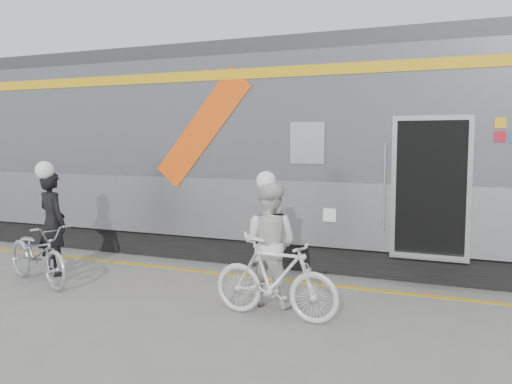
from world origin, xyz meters
The scene contains 9 objects.
ground centered at (0.00, 0.00, 0.00)m, with size 90.00×90.00×0.00m, color slate.
train centered at (0.67, 4.19, 2.05)m, with size 24.00×3.17×4.10m.
safety_strip centered at (0.00, 2.15, 0.00)m, with size 24.00×0.12×0.01m, color gold.
man centered at (-3.12, 0.98, 0.89)m, with size 0.65×0.43×1.78m, color black.
bicycle_left centered at (-2.92, 0.43, 0.49)m, with size 0.65×1.86×0.98m, color #B2B5BA.
woman centered at (0.89, 0.88, 0.86)m, with size 0.83×0.65×1.72m, color silver.
bicycle_right centered at (1.19, 0.33, 0.52)m, with size 0.49×1.73×1.04m, color silver.
helmet_man centered at (-3.12, 0.98, 1.93)m, with size 0.31×0.31×0.31m, color white.
helmet_woman centered at (0.89, 0.88, 1.85)m, with size 0.27×0.27×0.27m, color white.
Camera 1 is at (3.65, -6.04, 2.30)m, focal length 38.00 mm.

